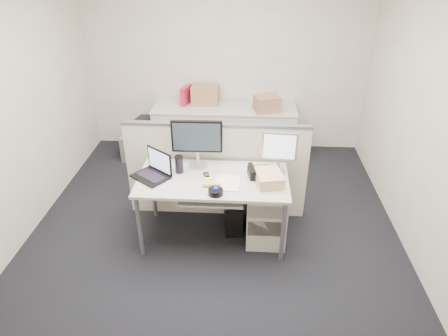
# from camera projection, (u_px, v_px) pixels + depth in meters

# --- Properties ---
(floor) EXTENTS (4.00, 4.50, 0.01)m
(floor) POSITION_uv_depth(u_px,v_px,m) (214.00, 236.00, 4.33)
(floor) COLOR black
(floor) RESTS_ON ground
(wall_back) EXTENTS (4.00, 0.02, 2.70)m
(wall_back) POSITION_uv_depth(u_px,v_px,m) (226.00, 58.00, 5.60)
(wall_back) COLOR beige
(wall_back) RESTS_ON ground
(wall_front) EXTENTS (4.00, 0.02, 2.70)m
(wall_front) POSITION_uv_depth(u_px,v_px,m) (166.00, 328.00, 1.71)
(wall_front) COLOR beige
(wall_front) RESTS_ON ground
(wall_left) EXTENTS (0.02, 4.50, 2.70)m
(wall_left) POSITION_uv_depth(u_px,v_px,m) (1.00, 116.00, 3.76)
(wall_left) COLOR beige
(wall_left) RESTS_ON ground
(wall_right) EXTENTS (0.02, 4.50, 2.70)m
(wall_right) POSITION_uv_depth(u_px,v_px,m) (436.00, 126.00, 3.55)
(wall_right) COLOR beige
(wall_right) RESTS_ON ground
(desk) EXTENTS (1.50, 0.75, 0.73)m
(desk) POSITION_uv_depth(u_px,v_px,m) (213.00, 184.00, 4.00)
(desk) COLOR beige
(desk) RESTS_ON floor
(keyboard_tray) EXTENTS (0.62, 0.32, 0.02)m
(keyboard_tray) POSITION_uv_depth(u_px,v_px,m) (211.00, 198.00, 3.86)
(keyboard_tray) COLOR beige
(keyboard_tray) RESTS_ON desk
(drawer_pedestal) EXTENTS (0.40, 0.55, 0.65)m
(drawer_pedestal) POSITION_uv_depth(u_px,v_px,m) (266.00, 211.00, 4.18)
(drawer_pedestal) COLOR beige
(drawer_pedestal) RESTS_ON floor
(cubicle_partition) EXTENTS (2.00, 0.06, 1.10)m
(cubicle_partition) POSITION_uv_depth(u_px,v_px,m) (216.00, 172.00, 4.44)
(cubicle_partition) COLOR beige
(cubicle_partition) RESTS_ON floor
(back_counter) EXTENTS (2.00, 0.60, 0.72)m
(back_counter) POSITION_uv_depth(u_px,v_px,m) (224.00, 131.00, 5.82)
(back_counter) COLOR beige
(back_counter) RESTS_ON floor
(monitor_main) EXTENTS (0.52, 0.21, 0.52)m
(monitor_main) POSITION_uv_depth(u_px,v_px,m) (197.00, 144.00, 4.05)
(monitor_main) COLOR black
(monitor_main) RESTS_ON desk
(monitor_small) EXTENTS (0.36, 0.20, 0.43)m
(monitor_small) POSITION_uv_depth(u_px,v_px,m) (279.00, 153.00, 3.98)
(monitor_small) COLOR #B7B7BC
(monitor_small) RESTS_ON desk
(laptop) EXTENTS (0.43, 0.42, 0.26)m
(laptop) POSITION_uv_depth(u_px,v_px,m) (150.00, 166.00, 3.91)
(laptop) COLOR black
(laptop) RESTS_ON desk
(trackball) EXTENTS (0.18, 0.18, 0.05)m
(trackball) POSITION_uv_depth(u_px,v_px,m) (216.00, 192.00, 3.70)
(trackball) COLOR black
(trackball) RESTS_ON desk
(desk_phone) EXTENTS (0.26, 0.23, 0.07)m
(desk_phone) POSITION_uv_depth(u_px,v_px,m) (260.00, 173.00, 3.99)
(desk_phone) COLOR black
(desk_phone) RESTS_ON desk
(paper_stack) EXTENTS (0.26, 0.32, 0.01)m
(paper_stack) POSITION_uv_depth(u_px,v_px,m) (227.00, 183.00, 3.88)
(paper_stack) COLOR white
(paper_stack) RESTS_ON desk
(sticky_pad) EXTENTS (0.11, 0.11, 0.01)m
(sticky_pad) POSITION_uv_depth(u_px,v_px,m) (208.00, 178.00, 3.96)
(sticky_pad) COLOR #FFF73E
(sticky_pad) RESTS_ON desk
(travel_mug) EXTENTS (0.10, 0.10, 0.17)m
(travel_mug) POSITION_uv_depth(u_px,v_px,m) (179.00, 165.00, 4.03)
(travel_mug) COLOR black
(travel_mug) RESTS_ON desk
(banana) EXTENTS (0.19, 0.07, 0.04)m
(banana) POSITION_uv_depth(u_px,v_px,m) (211.00, 185.00, 3.82)
(banana) COLOR yellow
(banana) RESTS_ON desk
(cellphone) EXTENTS (0.09, 0.12, 0.01)m
(cellphone) POSITION_uv_depth(u_px,v_px,m) (206.00, 175.00, 4.01)
(cellphone) COLOR black
(cellphone) RESTS_ON desk
(manila_folders) EXTENTS (0.29, 0.34, 0.11)m
(manila_folders) POSITION_uv_depth(u_px,v_px,m) (269.00, 178.00, 3.86)
(manila_folders) COLOR #E3B078
(manila_folders) RESTS_ON desk
(keyboard) EXTENTS (0.44, 0.28, 0.02)m
(keyboard) POSITION_uv_depth(u_px,v_px,m) (207.00, 193.00, 3.89)
(keyboard) COLOR black
(keyboard) RESTS_ON keyboard_tray
(pc_tower_desk) EXTENTS (0.23, 0.46, 0.41)m
(pc_tower_desk) POSITION_uv_depth(u_px,v_px,m) (233.00, 210.00, 4.39)
(pc_tower_desk) COLOR black
(pc_tower_desk) RESTS_ON floor
(pc_tower_spare_dark) EXTENTS (0.32, 0.54, 0.47)m
(pc_tower_spare_dark) POSITION_uv_depth(u_px,v_px,m) (142.00, 134.00, 6.03)
(pc_tower_spare_dark) COLOR black
(pc_tower_spare_dark) RESTS_ON floor
(pc_tower_spare_silver) EXTENTS (0.18, 0.41, 0.37)m
(pc_tower_spare_silver) POSITION_uv_depth(u_px,v_px,m) (130.00, 145.00, 5.82)
(pc_tower_spare_silver) COLOR #B7B7BC
(pc_tower_spare_silver) RESTS_ON floor
(cardboard_box_left) EXTENTS (0.38, 0.29, 0.28)m
(cardboard_box_left) POSITION_uv_depth(u_px,v_px,m) (205.00, 95.00, 5.69)
(cardboard_box_left) COLOR #9C6A46
(cardboard_box_left) RESTS_ON back_counter
(cardboard_box_right) EXTENTS (0.38, 0.33, 0.24)m
(cardboard_box_right) POSITION_uv_depth(u_px,v_px,m) (267.00, 104.00, 5.44)
(cardboard_box_right) COLOR #9C6A46
(cardboard_box_right) RESTS_ON back_counter
(red_binder) EXTENTS (0.15, 0.30, 0.27)m
(red_binder) POSITION_uv_depth(u_px,v_px,m) (186.00, 96.00, 5.69)
(red_binder) COLOR #B41C37
(red_binder) RESTS_ON back_counter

